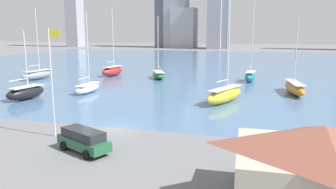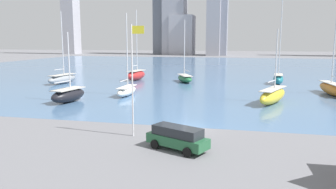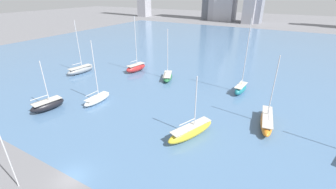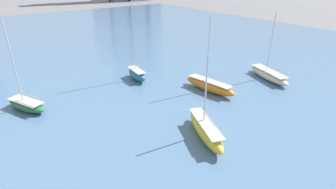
{
  "view_description": "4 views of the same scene",
  "coord_description": "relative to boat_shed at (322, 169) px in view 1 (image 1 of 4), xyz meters",
  "views": [
    {
      "loc": [
        13.97,
        -30.32,
        9.91
      ],
      "look_at": [
        2.85,
        9.85,
        1.88
      ],
      "focal_mm": 35.0,
      "sensor_mm": 36.0,
      "label": 1
    },
    {
      "loc": [
        5.08,
        -32.21,
        8.8
      ],
      "look_at": [
        -3.99,
        8.24,
        1.94
      ],
      "focal_mm": 35.0,
      "sensor_mm": 36.0,
      "label": 2
    },
    {
      "loc": [
        21.25,
        -12.69,
        21.78
      ],
      "look_at": [
        4.16,
        17.62,
        5.57
      ],
      "focal_mm": 24.0,
      "sensor_mm": 36.0,
      "label": 3
    },
    {
      "loc": [
        -10.09,
        -3.45,
        18.63
      ],
      "look_at": [
        6.7,
        19.33,
        5.25
      ],
      "focal_mm": 28.0,
      "sensor_mm": 36.0,
      "label": 4
    }
  ],
  "objects": [
    {
      "name": "distant_city_skyline",
      "position": [
        -17.8,
        181.71,
        23.89
      ],
      "size": [
        213.09,
        26.44,
        66.51
      ],
      "color": "#A8A8B2",
      "rests_on": "ground_plane"
    },
    {
      "name": "boat_shed",
      "position": [
        0.0,
        0.0,
        0.0
      ],
      "size": [
        9.47,
        7.29,
        4.93
      ],
      "rotation": [
        0.0,
        0.0,
        0.03
      ],
      "color": "#B2A893",
      "rests_on": "ground_plane"
    },
    {
      "name": "parked_suv_green",
      "position": [
        -17.41,
        4.66,
        -1.41
      ],
      "size": [
        5.46,
        3.82,
        1.93
      ],
      "rotation": [
        0.0,
        0.0,
        1.14
      ],
      "color": "#235B38",
      "rests_on": "ground_plane"
    },
    {
      "name": "sailboat_red",
      "position": [
        -35.53,
        49.25,
        -1.27
      ],
      "size": [
        3.75,
        7.36,
        15.42
      ],
      "rotation": [
        0.0,
        0.0,
        -0.18
      ],
      "color": "#B72828",
      "rests_on": "harbor_water"
    },
    {
      "name": "sailboat_white",
      "position": [
        -30.44,
        28.85,
        -1.57
      ],
      "size": [
        2.02,
        6.85,
        13.04
      ],
      "rotation": [
        0.0,
        0.0,
        -0.02
      ],
      "color": "white",
      "rests_on": "harbor_water"
    },
    {
      "name": "flag_pole",
      "position": [
        -22.12,
        7.63,
        3.13
      ],
      "size": [
        1.24,
        0.14,
        10.23
      ],
      "color": "silver",
      "rests_on": "ground_plane"
    },
    {
      "name": "sailboat_green",
      "position": [
        -24.26,
        48.16,
        -1.59
      ],
      "size": [
        5.24,
        7.64,
        13.11
      ],
      "rotation": [
        0.0,
        0.0,
        0.43
      ],
      "color": "#236B3D",
      "rests_on": "harbor_water"
    },
    {
      "name": "sailboat_gray",
      "position": [
        -48.54,
        40.22,
        -1.42
      ],
      "size": [
        3.58,
        8.4,
        14.6
      ],
      "rotation": [
        0.0,
        0.0,
        -0.15
      ],
      "color": "gray",
      "rests_on": "harbor_water"
    },
    {
      "name": "sailboat_teal",
      "position": [
        -5.15,
        48.82,
        -1.28
      ],
      "size": [
        2.49,
        6.19,
        16.66
      ],
      "rotation": [
        0.0,
        0.0,
        -0.09
      ],
      "color": "#1E757F",
      "rests_on": "harbor_water"
    },
    {
      "name": "sailboat_orange",
      "position": [
        2.13,
        36.95,
        -1.42
      ],
      "size": [
        3.37,
        10.15,
        12.49
      ],
      "rotation": [
        0.0,
        0.0,
        0.13
      ],
      "color": "orange",
      "rests_on": "harbor_water"
    },
    {
      "name": "sailboat_black",
      "position": [
        -36.78,
        21.79,
        -1.42
      ],
      "size": [
        3.66,
        6.91,
        9.97
      ],
      "rotation": [
        0.0,
        0.0,
        -0.17
      ],
      "color": "black",
      "rests_on": "harbor_water"
    },
    {
      "name": "harbor_water",
      "position": [
        -17.64,
        81.76,
        -2.46
      ],
      "size": [
        180.0,
        140.0,
        0.0
      ],
      "color": "#4C7099",
      "rests_on": "ground_plane"
    },
    {
      "name": "sailboat_yellow",
      "position": [
        -8.06,
        27.31,
        -1.34
      ],
      "size": [
        5.39,
        9.48,
        10.41
      ],
      "rotation": [
        0.0,
        0.0,
        -0.38
      ],
      "color": "yellow",
      "rests_on": "harbor_water"
    },
    {
      "name": "ground_plane",
      "position": [
        -17.64,
        11.76,
        -2.47
      ],
      "size": [
        500.0,
        500.0,
        0.0
      ],
      "primitive_type": "plane",
      "color": "slate"
    }
  ]
}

